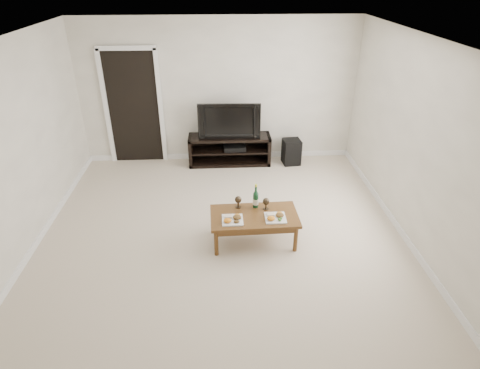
% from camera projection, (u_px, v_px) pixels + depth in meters
% --- Properties ---
extents(floor, '(5.50, 5.50, 0.00)m').
position_uv_depth(floor, '(223.00, 242.00, 5.46)').
color(floor, beige).
rests_on(floor, ground).
extents(back_wall, '(5.00, 0.04, 2.60)m').
position_uv_depth(back_wall, '(219.00, 92.00, 7.26)').
color(back_wall, white).
rests_on(back_wall, ground).
extents(ceiling, '(5.00, 5.50, 0.04)m').
position_uv_depth(ceiling, '(218.00, 40.00, 4.20)').
color(ceiling, white).
rests_on(ceiling, back_wall).
extents(doorway, '(0.90, 0.02, 2.05)m').
position_uv_depth(doorway, '(134.00, 109.00, 7.29)').
color(doorway, black).
rests_on(doorway, ground).
extents(media_console, '(1.52, 0.45, 0.55)m').
position_uv_depth(media_console, '(230.00, 150.00, 7.52)').
color(media_console, black).
rests_on(media_console, ground).
extents(television, '(1.12, 0.18, 0.64)m').
position_uv_depth(television, '(229.00, 119.00, 7.23)').
color(television, black).
rests_on(television, media_console).
extents(av_receiver, '(0.41, 0.32, 0.08)m').
position_uv_depth(av_receiver, '(235.00, 147.00, 7.49)').
color(av_receiver, black).
rests_on(av_receiver, media_console).
extents(subwoofer, '(0.34, 0.34, 0.47)m').
position_uv_depth(subwoofer, '(291.00, 152.00, 7.53)').
color(subwoofer, black).
rests_on(subwoofer, ground).
extents(coffee_table, '(1.17, 0.66, 0.42)m').
position_uv_depth(coffee_table, '(254.00, 228.00, 5.38)').
color(coffee_table, brown).
rests_on(coffee_table, ground).
extents(plate_left, '(0.27, 0.27, 0.07)m').
position_uv_depth(plate_left, '(232.00, 218.00, 5.15)').
color(plate_left, white).
rests_on(plate_left, coffee_table).
extents(plate_right, '(0.27, 0.27, 0.07)m').
position_uv_depth(plate_right, '(275.00, 216.00, 5.19)').
color(plate_right, white).
rests_on(plate_right, coffee_table).
extents(wine_bottle, '(0.07, 0.07, 0.35)m').
position_uv_depth(wine_bottle, '(256.00, 196.00, 5.37)').
color(wine_bottle, '#103A1E').
rests_on(wine_bottle, coffee_table).
extents(goblet_left, '(0.09, 0.09, 0.17)m').
position_uv_depth(goblet_left, '(238.00, 202.00, 5.41)').
color(goblet_left, '#32271B').
rests_on(goblet_left, coffee_table).
extents(goblet_right, '(0.09, 0.09, 0.17)m').
position_uv_depth(goblet_right, '(266.00, 204.00, 5.37)').
color(goblet_right, '#32271B').
rests_on(goblet_right, coffee_table).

